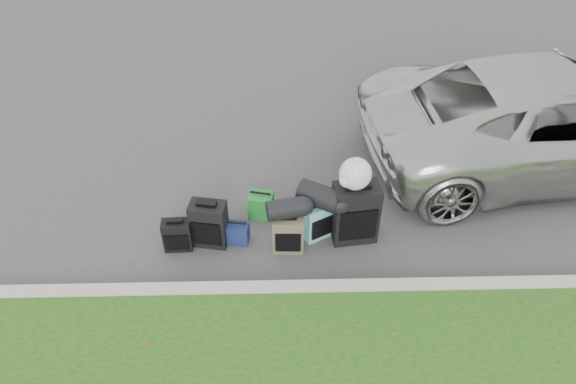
{
  "coord_description": "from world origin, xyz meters",
  "views": [
    {
      "loc": [
        -0.22,
        -5.16,
        5.29
      ],
      "look_at": [
        -0.1,
        0.2,
        0.55
      ],
      "focal_mm": 35.0,
      "sensor_mm": 36.0,
      "label": 1
    }
  ],
  "objects_px": {
    "tote_green": "(261,205)",
    "suitcase_large_black_left": "(209,224)",
    "suv": "(553,117)",
    "suitcase_olive": "(288,233)",
    "suitcase_large_black_right": "(355,213)",
    "suitcase_small_black": "(177,235)",
    "suitcase_teal": "(317,220)",
    "tote_navy": "(238,233)"
  },
  "relations": [
    {
      "from": "suv",
      "to": "suitcase_teal",
      "type": "distance_m",
      "value": 3.84
    },
    {
      "from": "suitcase_large_black_left",
      "to": "suitcase_small_black",
      "type": "bearing_deg",
      "value": -157.01
    },
    {
      "from": "suitcase_olive",
      "to": "suitcase_teal",
      "type": "xyz_separation_m",
      "value": [
        0.38,
        0.23,
        0.0
      ]
    },
    {
      "from": "suitcase_large_black_left",
      "to": "suitcase_large_black_right",
      "type": "height_order",
      "value": "suitcase_large_black_right"
    },
    {
      "from": "tote_green",
      "to": "suitcase_large_black_left",
      "type": "bearing_deg",
      "value": -130.79
    },
    {
      "from": "suitcase_large_black_left",
      "to": "suitcase_teal",
      "type": "distance_m",
      "value": 1.38
    },
    {
      "from": "tote_navy",
      "to": "suitcase_teal",
      "type": "bearing_deg",
      "value": 11.88
    },
    {
      "from": "tote_green",
      "to": "tote_navy",
      "type": "height_order",
      "value": "tote_green"
    },
    {
      "from": "suitcase_teal",
      "to": "suitcase_large_black_right",
      "type": "xyz_separation_m",
      "value": [
        0.47,
        -0.04,
        0.16
      ]
    },
    {
      "from": "suv",
      "to": "tote_navy",
      "type": "bearing_deg",
      "value": 103.35
    },
    {
      "from": "suitcase_small_black",
      "to": "tote_green",
      "type": "bearing_deg",
      "value": 26.88
    },
    {
      "from": "suitcase_large_black_right",
      "to": "tote_navy",
      "type": "xyz_separation_m",
      "value": [
        -1.49,
        -0.05,
        -0.28
      ]
    },
    {
      "from": "suitcase_teal",
      "to": "tote_green",
      "type": "bearing_deg",
      "value": 122.96
    },
    {
      "from": "suitcase_teal",
      "to": "suitcase_large_black_right",
      "type": "height_order",
      "value": "suitcase_large_black_right"
    },
    {
      "from": "suitcase_small_black",
      "to": "tote_navy",
      "type": "height_order",
      "value": "suitcase_small_black"
    },
    {
      "from": "suitcase_small_black",
      "to": "suitcase_olive",
      "type": "xyz_separation_m",
      "value": [
        1.39,
        -0.05,
        0.04
      ]
    },
    {
      "from": "suitcase_olive",
      "to": "suitcase_large_black_left",
      "type": "bearing_deg",
      "value": 174.06
    },
    {
      "from": "suv",
      "to": "suitcase_small_black",
      "type": "xyz_separation_m",
      "value": [
        -5.25,
        -1.73,
        -0.54
      ]
    },
    {
      "from": "suitcase_large_black_left",
      "to": "suitcase_large_black_right",
      "type": "relative_size",
      "value": 0.76
    },
    {
      "from": "suitcase_large_black_right",
      "to": "tote_navy",
      "type": "relative_size",
      "value": 2.97
    },
    {
      "from": "suitcase_small_black",
      "to": "tote_green",
      "type": "xyz_separation_m",
      "value": [
        1.04,
        0.58,
        -0.05
      ]
    },
    {
      "from": "suitcase_large_black_left",
      "to": "tote_navy",
      "type": "relative_size",
      "value": 2.25
    },
    {
      "from": "suitcase_large_black_left",
      "to": "suitcase_olive",
      "type": "height_order",
      "value": "suitcase_large_black_left"
    },
    {
      "from": "suitcase_olive",
      "to": "suitcase_large_black_right",
      "type": "xyz_separation_m",
      "value": [
        0.85,
        0.19,
        0.16
      ]
    },
    {
      "from": "suitcase_large_black_left",
      "to": "suitcase_teal",
      "type": "xyz_separation_m",
      "value": [
        1.37,
        0.09,
        -0.05
      ]
    },
    {
      "from": "suitcase_large_black_right",
      "to": "tote_green",
      "type": "distance_m",
      "value": 1.3
    },
    {
      "from": "suitcase_olive",
      "to": "tote_green",
      "type": "bearing_deg",
      "value": 121.02
    },
    {
      "from": "suitcase_small_black",
      "to": "tote_green",
      "type": "distance_m",
      "value": 1.2
    },
    {
      "from": "suv",
      "to": "suitcase_large_black_right",
      "type": "distance_m",
      "value": 3.42
    },
    {
      "from": "tote_navy",
      "to": "suitcase_small_black",
      "type": "bearing_deg",
      "value": -165.58
    },
    {
      "from": "suitcase_teal",
      "to": "suitcase_large_black_right",
      "type": "bearing_deg",
      "value": -33.08
    },
    {
      "from": "suitcase_large_black_left",
      "to": "suitcase_large_black_right",
      "type": "xyz_separation_m",
      "value": [
        1.84,
        0.05,
        0.1
      ]
    },
    {
      "from": "suitcase_large_black_right",
      "to": "tote_green",
      "type": "xyz_separation_m",
      "value": [
        -1.2,
        0.44,
        -0.25
      ]
    },
    {
      "from": "suitcase_teal",
      "to": "suitcase_small_black",
      "type": "bearing_deg",
      "value": 157.43
    },
    {
      "from": "suitcase_olive",
      "to": "tote_green",
      "type": "relative_size",
      "value": 1.51
    },
    {
      "from": "suitcase_small_black",
      "to": "suitcase_large_black_right",
      "type": "distance_m",
      "value": 2.26
    },
    {
      "from": "suitcase_olive",
      "to": "tote_navy",
      "type": "distance_m",
      "value": 0.66
    },
    {
      "from": "suv",
      "to": "suitcase_olive",
      "type": "height_order",
      "value": "suv"
    },
    {
      "from": "suv",
      "to": "suitcase_olive",
      "type": "bearing_deg",
      "value": 108.1
    },
    {
      "from": "suitcase_large_black_right",
      "to": "suitcase_small_black",
      "type": "bearing_deg",
      "value": 176.32
    },
    {
      "from": "suitcase_small_black",
      "to": "suitcase_large_black_left",
      "type": "distance_m",
      "value": 0.42
    },
    {
      "from": "suitcase_large_black_left",
      "to": "suitcase_olive",
      "type": "bearing_deg",
      "value": 2.33
    }
  ]
}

